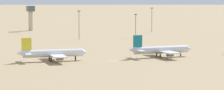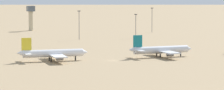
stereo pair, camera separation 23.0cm
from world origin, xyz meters
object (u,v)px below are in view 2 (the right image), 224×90
object	(u,v)px
parked_jet_teal_4	(160,50)
control_tower	(31,16)
light_pole_east	(79,23)
light_pole_west	(152,18)
light_pole_mid	(136,24)
parked_jet_yellow_3	(52,53)

from	to	relation	value
parked_jet_teal_4	control_tower	world-z (taller)	control_tower
parked_jet_teal_4	light_pole_east	xyz separation A→B (m)	(-2.38, 105.75, 6.61)
control_tower	light_pole_west	size ratio (longest dim) A/B	1.04
light_pole_east	light_pole_mid	bearing A→B (deg)	-6.35
control_tower	light_pole_mid	world-z (taller)	control_tower
parked_jet_yellow_3	light_pole_west	xyz separation A→B (m)	(117.59, 134.84, 6.29)
light_pole_west	light_pole_mid	bearing A→B (deg)	-128.45
parked_jet_yellow_3	light_pole_east	size ratio (longest dim) A/B	1.86
parked_jet_yellow_3	control_tower	distance (m)	188.84
light_pole_west	light_pole_east	bearing A→B (deg)	-152.93
parked_jet_yellow_3	light_pole_east	world-z (taller)	light_pole_east
parked_jet_yellow_3	light_pole_west	world-z (taller)	light_pole_west
light_pole_west	control_tower	bearing A→B (deg)	146.68
parked_jet_teal_4	control_tower	xyz separation A→B (m)	(-9.14, 189.07, 7.27)
parked_jet_yellow_3	light_pole_mid	world-z (taller)	light_pole_mid
control_tower	parked_jet_teal_4	bearing A→B (deg)	-87.23
parked_jet_yellow_3	light_pole_mid	xyz separation A→B (m)	(86.93, 96.24, 5.25)
parked_jet_teal_4	light_pole_east	size ratio (longest dim) A/B	1.85
control_tower	light_pole_west	xyz separation A→B (m)	(74.26, -48.82, -0.97)
light_pole_west	light_pole_mid	distance (m)	49.30
light_pole_west	light_pole_east	distance (m)	75.81
parked_jet_teal_4	light_pole_west	size ratio (longest dim) A/B	1.92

